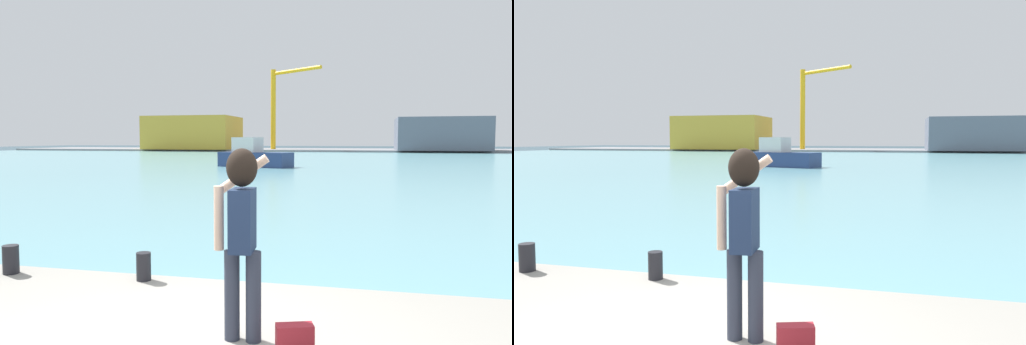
% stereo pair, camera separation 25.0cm
% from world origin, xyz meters
% --- Properties ---
extents(ground_plane, '(220.00, 220.00, 0.00)m').
position_xyz_m(ground_plane, '(0.00, 50.00, 0.00)').
color(ground_plane, '#334751').
extents(harbor_water, '(140.00, 100.00, 0.02)m').
position_xyz_m(harbor_water, '(0.00, 52.00, 0.01)').
color(harbor_water, '#6BA8B2').
rests_on(harbor_water, ground_plane).
extents(far_shore_dock, '(140.00, 20.00, 0.36)m').
position_xyz_m(far_shore_dock, '(0.00, 92.00, 0.18)').
color(far_shore_dock, gray).
rests_on(far_shore_dock, ground_plane).
extents(person_photographer, '(0.53, 0.55, 1.74)m').
position_xyz_m(person_photographer, '(0.37, 0.26, 1.54)').
color(person_photographer, '#2D3342').
rests_on(person_photographer, quay_promenade).
extents(handbag, '(0.35, 0.23, 0.24)m').
position_xyz_m(handbag, '(0.88, 0.12, 0.59)').
color(handbag, maroon).
rests_on(handbag, quay_promenade).
extents(harbor_bollard, '(0.19, 0.19, 0.36)m').
position_xyz_m(harbor_bollard, '(-1.33, 1.75, 0.65)').
color(harbor_bollard, black).
rests_on(harbor_bollard, quay_promenade).
extents(harbor_bollard_2, '(0.21, 0.21, 0.39)m').
position_xyz_m(harbor_bollard_2, '(-3.23, 1.63, 0.66)').
color(harbor_bollard_2, black).
rests_on(harbor_bollard_2, quay_promenade).
extents(boat_moored, '(6.43, 3.93, 2.44)m').
position_xyz_m(boat_moored, '(-7.65, 34.60, 0.88)').
color(boat_moored, navy).
rests_on(boat_moored, harbor_water).
extents(warehouse_left, '(17.23, 12.98, 6.47)m').
position_xyz_m(warehouse_left, '(-32.66, 87.48, 3.59)').
color(warehouse_left, gold).
rests_on(warehouse_left, far_shore_dock).
extents(warehouse_right, '(15.17, 12.10, 5.74)m').
position_xyz_m(warehouse_right, '(14.18, 86.43, 3.23)').
color(warehouse_right, slate).
rests_on(warehouse_right, far_shore_dock).
extents(port_crane, '(10.63, 7.70, 15.58)m').
position_xyz_m(port_crane, '(-15.24, 88.28, 10.07)').
color(port_crane, yellow).
rests_on(port_crane, far_shore_dock).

